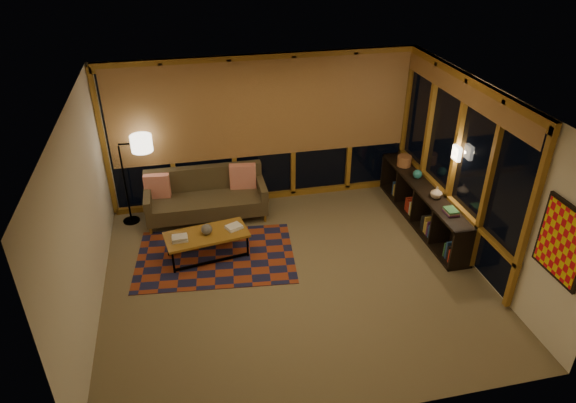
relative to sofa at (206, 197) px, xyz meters
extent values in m
cube|color=#8A7A56|center=(1.12, -1.96, -0.42)|extent=(5.50, 5.00, 0.01)
cube|color=white|center=(1.12, -1.96, 2.28)|extent=(5.50, 5.00, 0.01)
cube|color=silver|center=(1.12, 0.54, 0.93)|extent=(5.50, 0.01, 2.70)
cube|color=silver|center=(1.12, -4.46, 0.93)|extent=(5.50, 0.01, 2.70)
cube|color=silver|center=(-1.63, -1.96, 0.93)|extent=(0.01, 5.00, 2.70)
cube|color=silver|center=(3.87, -1.96, 0.93)|extent=(0.01, 5.00, 2.70)
cube|color=maroon|center=(0.02, -1.21, -0.41)|extent=(2.60, 1.87, 0.01)
sphere|color=#313131|center=(-0.08, -1.18, 0.09)|extent=(0.18, 0.18, 0.17)
cylinder|color=#975C33|center=(3.59, -0.12, 0.38)|extent=(0.30, 0.30, 0.19)
sphere|color=#206B6A|center=(3.61, -0.64, 0.36)|extent=(0.17, 0.17, 0.16)
imported|color=tan|center=(3.61, -1.35, 0.38)|extent=(0.20, 0.20, 0.20)
camera|label=1|loc=(-0.28, -7.88, 4.35)|focal=32.00mm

